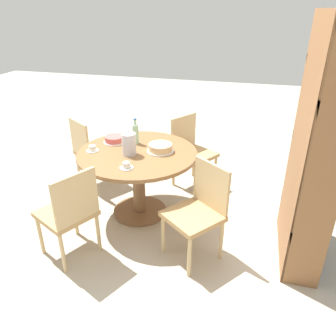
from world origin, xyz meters
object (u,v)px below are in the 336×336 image
Objects in this scene: chair_d at (69,212)px; cake_main at (160,148)px; cup_b at (92,149)px; water_bottle at (136,133)px; chair_a at (198,210)px; cup_a at (126,166)px; chair_b at (191,150)px; chair_c at (92,151)px; bookshelf at (313,151)px; coffee_pot at (129,143)px; cake_second at (114,139)px.

chair_d reaches higher than cake_main.
cup_b is at bearing -75.75° from cake_main.
water_bottle is at bearing -114.23° from cake_main.
chair_a is 6.90× the size of cup_a.
cake_main is (-0.86, 0.55, 0.29)m from chair_d.
water_bottle is at bearing -166.99° from chair_d.
cup_b is at bearing 167.70° from chair_b.
chair_a is at bearing 41.96° from cake_main.
chair_c is at bearing -136.01° from cup_a.
cake_main is at bearing 77.92° from bookshelf.
cup_b is at bearing -144.65° from chair_d.
water_bottle reaches higher than cup_b.
chair_d is at bearing -32.73° from cake_main.
coffee_pot is 2.07× the size of cup_a.
cake_main is at bearing 104.25° from cup_b.
chair_b is 3.73× the size of cake_second.
chair_d is at bearing -40.88° from cup_a.
chair_b is 1.02m from coffee_pot.
chair_d is 0.75m from cup_b.
cup_a is at bearing 11.76° from water_bottle.
chair_d is 2.04m from bookshelf.
bookshelf is 16.11× the size of cup_b.
water_bottle is 2.19× the size of cup_b.
water_bottle reaches higher than cake_second.
chair_b is 1.23m from cup_b.
bookshelf reaches higher than water_bottle.
cake_second is at bearing 161.21° from chair_b.
water_bottle is (-1.00, 0.24, 0.36)m from chair_d.
coffee_pot is at bearing -61.62° from cake_main.
chair_b is at bearing 151.76° from coffee_pot.
chair_d is at bearing 106.88° from bookshelf.
cake_second is 1.85× the size of cup_b.
cup_b is at bearing 154.19° from chair_c.
coffee_pot is at bearing 177.66° from chair_c.
cake_main is (0.14, 0.31, -0.07)m from water_bottle.
chair_c reaches higher than cup_b.
bookshelf reaches higher than chair_a.
water_bottle is 0.25m from cake_second.
bookshelf is at bearing -161.62° from chair_c.
bookshelf reaches higher than cup_b.
coffee_pot is 0.29m from water_bottle.
chair_d is 3.34× the size of coffee_pot.
cake_second is at bearing -101.12° from cake_main.
cup_b is (0.86, -0.84, 0.28)m from chair_b.
cup_b is (-0.27, -0.47, 0.00)m from cup_a.
bookshelf is at bearing 78.19° from cake_second.
chair_a is 0.79m from cake_main.
bookshelf is (0.65, 2.30, 0.53)m from chair_c.
bookshelf reaches higher than chair_d.
coffee_pot is at bearing -163.88° from cup_a.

